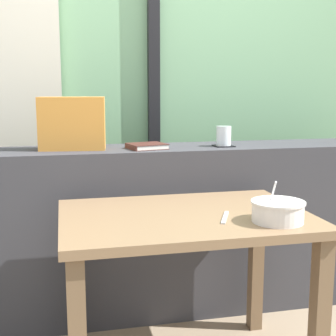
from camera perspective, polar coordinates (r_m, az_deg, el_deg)
The scene contains 11 objects.
outdoor_backdrop at distance 3.04m, azimuth -2.17°, elevation 13.59°, with size 4.80×0.08×2.80m, color #7AAD7F.
curtain_left_panel at distance 2.90m, azimuth -18.43°, elevation 10.34°, with size 0.56×0.06×2.50m, color beige.
window_divider_post at distance 2.97m, azimuth -1.73°, elevation 11.75°, with size 0.07×0.05×2.60m, color black.
dark_console_ledge at distance 2.55m, azimuth 0.50°, elevation -7.34°, with size 2.80×0.39×0.89m, color #38383D.
breakfast_table at distance 1.92m, azimuth 2.04°, elevation -8.89°, with size 0.98×0.69×0.70m.
coaster_square at distance 2.49m, azimuth 6.73°, elevation 2.68°, with size 0.10×0.10×0.01m, color black.
juice_glass at distance 2.49m, azimuth 6.75°, elevation 3.81°, with size 0.08×0.08×0.10m.
closed_book at distance 2.38m, azimuth -2.61°, elevation 2.66°, with size 0.21×0.19×0.03m.
throw_pillow at distance 2.38m, azimuth -11.52°, elevation 5.31°, with size 0.32×0.14×0.26m, color #D18938.
soup_bowl at distance 1.81m, azimuth 13.15°, elevation -5.19°, with size 0.20×0.20×0.16m.
fork_utensil at distance 1.83m, azimuth 6.92°, elevation -5.96°, with size 0.02×0.17×0.01m, color silver.
Camera 1 is at (-0.56, -1.83, 1.19)m, focal length 50.35 mm.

